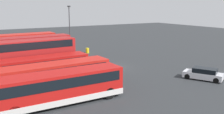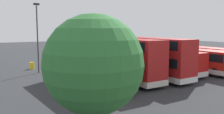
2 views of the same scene
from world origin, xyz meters
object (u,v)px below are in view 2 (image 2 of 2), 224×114
Objects in this scene: bus_double_decker_sixth at (92,61)px; car_hatchback_silver at (141,53)px; bus_single_deck_near_end at (210,57)px; bus_double_decker_fourth at (150,56)px; bus_single_deck_second at (190,59)px; bus_double_decker_fifth at (121,58)px; waste_bin_yellow at (32,66)px; bus_single_deck_third at (167,60)px; lamp_post_tall at (37,33)px.

bus_double_decker_sixth reaches higher than car_hatchback_silver.
bus_single_deck_near_end is 1.00× the size of bus_double_decker_fourth.
bus_double_decker_fifth is (10.76, -0.10, 0.83)m from bus_single_deck_second.
bus_double_decker_fifth is 12.30× the size of waste_bin_yellow.
bus_single_deck_third is 18.79m from car_hatchback_silver.
bus_double_decker_fourth is 7.34m from bus_double_decker_sixth.
bus_double_decker_sixth is at bearing 8.60° from bus_double_decker_fifth.
bus_single_deck_near_end is at bearing 174.09° from bus_single_deck_second.
car_hatchback_silver is at bearing -138.98° from bus_double_decker_sixth.
bus_double_decker_fourth reaches higher than car_hatchback_silver.
bus_single_deck_near_end is 14.41m from bus_double_decker_fifth.
bus_double_decker_sixth is 11.67× the size of waste_bin_yellow.
bus_single_deck_second is at bearing 176.02° from bus_single_deck_third.
car_hatchback_silver is at bearing -161.00° from lamp_post_tall.
bus_single_deck_third is 2.15× the size of car_hatchback_silver.
bus_single_deck_second is 2.53× the size of car_hatchback_silver.
waste_bin_yellow is (22.66, 4.40, -0.23)m from car_hatchback_silver.
bus_double_decker_sixth is 26.27m from car_hatchback_silver.
bus_double_decker_fourth is at bearing 54.14° from car_hatchback_silver.
bus_double_decker_fifth is at bearing -0.51° from bus_single_deck_second.
bus_single_deck_near_end is 1.03× the size of bus_double_decker_sixth.
bus_single_deck_near_end is 12.04× the size of waste_bin_yellow.
bus_single_deck_second is 14.64m from bus_double_decker_sixth.
lamp_post_tall is at bearing -52.83° from bus_double_decker_fifth.
lamp_post_tall is at bearing -73.19° from bus_double_decker_sixth.
bus_double_decker_fifth is 1.05× the size of bus_double_decker_sixth.
bus_double_decker_fourth is at bearing 128.63° from waste_bin_yellow.
bus_single_deck_second is 3.88m from bus_single_deck_third.
bus_single_deck_second is at bearing -178.09° from bus_double_decker_sixth.
lamp_post_tall is at bearing 19.00° from car_hatchback_silver.
lamp_post_tall reaches higher than bus_double_decker_fourth.
bus_double_decker_fourth reaches higher than waste_bin_yellow.
bus_double_decker_sixth reaches higher than bus_single_deck_second.
bus_single_deck_third is 10.81× the size of waste_bin_yellow.
waste_bin_yellow is at bearing 10.99° from car_hatchback_silver.
bus_single_deck_near_end reaches higher than car_hatchback_silver.
car_hatchback_silver is (-1.54, -17.09, -0.92)m from bus_single_deck_near_end.
bus_double_decker_fifth is at bearing -9.45° from bus_double_decker_fourth.
bus_double_decker_sixth is at bearing 1.91° from bus_single_deck_second.
bus_double_decker_fifth is (3.49, -0.58, 0.00)m from bus_double_decker_fourth.
car_hatchback_silver is at bearing -95.16° from bus_single_deck_near_end.
bus_double_decker_fourth is 12.01× the size of waste_bin_yellow.
bus_single_deck_near_end is 18.25m from bus_double_decker_sixth.
lamp_post_tall reaches higher than bus_double_decker_sixth.
bus_single_deck_third is at bearing -178.56° from bus_double_decker_fifth.
bus_double_decker_sixth is (10.75, 0.76, 0.83)m from bus_single_deck_third.
waste_bin_yellow is at bearing -35.14° from bus_single_deck_second.
bus_single_deck_third is at bearing -167.49° from bus_double_decker_fourth.
bus_double_decker_sixth is at bearing 0.01° from bus_double_decker_fourth.
waste_bin_yellow is at bearing -77.31° from bus_double_decker_sixth.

